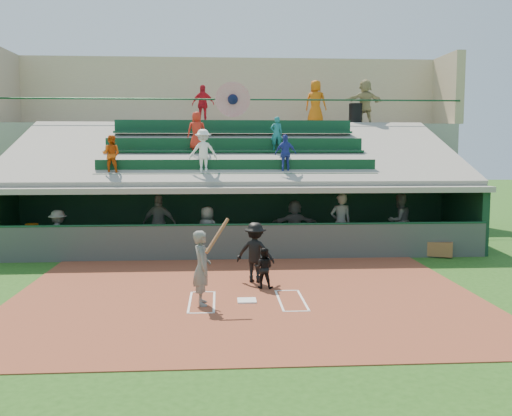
{
  "coord_description": "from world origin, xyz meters",
  "views": [
    {
      "loc": [
        -0.63,
        -12.75,
        3.5
      ],
      "look_at": [
        0.44,
        3.5,
        1.8
      ],
      "focal_mm": 40.0,
      "sensor_mm": 36.0,
      "label": 1
    }
  ],
  "objects": [
    {
      "name": "batters_box_chalk",
      "position": [
        0.0,
        0.0,
        0.02
      ],
      "size": [
        2.65,
        1.85,
        0.01
      ],
      "color": "white",
      "rests_on": "dirt_slab"
    },
    {
      "name": "concourse_staff_b",
      "position": [
        3.76,
        12.99,
        5.58
      ],
      "size": [
        1.13,
        0.95,
        1.96
      ],
      "primitive_type": "imported",
      "rotation": [
        0.0,
        0.0,
        2.74
      ],
      "color": "#C45B0B",
      "rests_on": "concourse_slab"
    },
    {
      "name": "home_plate",
      "position": [
        0.0,
        0.0,
        0.04
      ],
      "size": [
        0.43,
        0.43,
        0.03
      ],
      "primitive_type": "cube",
      "color": "white",
      "rests_on": "dirt_slab"
    },
    {
      "name": "catcher",
      "position": [
        0.48,
        1.21,
        0.53
      ],
      "size": [
        0.57,
        0.5,
        1.02
      ],
      "primitive_type": "imported",
      "rotation": [
        0.0,
        0.0,
        2.89
      ],
      "color": "black",
      "rests_on": "dirt_slab"
    },
    {
      "name": "dugout_player_c",
      "position": [
        -1.0,
        5.7,
        0.84
      ],
      "size": [
        0.93,
        0.82,
        1.59
      ],
      "primitive_type": "imported",
      "rotation": [
        0.0,
        0.0,
        2.64
      ],
      "color": "#595B56",
      "rests_on": "dugout_floor"
    },
    {
      "name": "home_umpire",
      "position": [
        0.31,
        1.9,
        0.8
      ],
      "size": [
        1.14,
        0.86,
        1.57
      ],
      "primitive_type": "imported",
      "rotation": [
        0.0,
        0.0,
        2.83
      ],
      "color": "black",
      "rests_on": "dirt_slab"
    },
    {
      "name": "dugout_player_e",
      "position": [
        3.45,
        5.96,
        1.03
      ],
      "size": [
        0.77,
        0.55,
        1.97
      ],
      "primitive_type": "imported",
      "rotation": [
        0.0,
        0.0,
        3.26
      ],
      "color": "#60625D",
      "rests_on": "dugout_floor"
    },
    {
      "name": "ground",
      "position": [
        0.0,
        0.0,
        0.0
      ],
      "size": [
        100.0,
        100.0,
        0.0
      ],
      "primitive_type": "plane",
      "color": "#214C15",
      "rests_on": "ground"
    },
    {
      "name": "batter_at_plate",
      "position": [
        -1.01,
        -0.22,
        0.87
      ],
      "size": [
        0.86,
        0.75,
        1.95
      ],
      "color": "#585B56",
      "rests_on": "dirt_slab"
    },
    {
      "name": "concourse_slab",
      "position": [
        0.0,
        13.5,
        2.3
      ],
      "size": [
        20.0,
        3.0,
        4.6
      ],
      "primitive_type": "cube",
      "color": "gray",
      "rests_on": "ground"
    },
    {
      "name": "dugout_player_a",
      "position": [
        -5.69,
        5.4,
        0.81
      ],
      "size": [
        1.12,
        0.85,
        1.54
      ],
      "primitive_type": "imported",
      "rotation": [
        0.0,
        0.0,
        2.82
      ],
      "color": "#51534E",
      "rests_on": "dugout_floor"
    },
    {
      "name": "dugout_floor",
      "position": [
        0.0,
        6.75,
        0.02
      ],
      "size": [
        16.0,
        3.5,
        0.04
      ],
      "primitive_type": "cube",
      "color": "gray",
      "rests_on": "ground"
    },
    {
      "name": "dugout_player_b",
      "position": [
        -2.62,
        6.29,
        1.0
      ],
      "size": [
        1.2,
        0.68,
        1.93
      ],
      "primitive_type": "imported",
      "rotation": [
        0.0,
        0.0,
        2.95
      ],
      "color": "#585A55",
      "rests_on": "dugout_floor"
    },
    {
      "name": "dirt_slab",
      "position": [
        0.0,
        0.5,
        0.01
      ],
      "size": [
        11.0,
        9.0,
        0.02
      ],
      "primitive_type": "cube",
      "color": "brown",
      "rests_on": "ground"
    },
    {
      "name": "white_table",
      "position": [
        -6.63,
        5.98,
        0.35
      ],
      "size": [
        0.81,
        0.68,
        0.62
      ],
      "primitive_type": "cube",
      "rotation": [
        0.0,
        0.0,
        0.23
      ],
      "color": "silver",
      "rests_on": "dugout_floor"
    },
    {
      "name": "concourse_staff_a",
      "position": [
        -1.29,
        13.06,
        5.46
      ],
      "size": [
        1.08,
        0.62,
        1.73
      ],
      "primitive_type": "imported",
      "rotation": [
        0.0,
        0.0,
        2.93
      ],
      "color": "red",
      "rests_on": "concourse_slab"
    },
    {
      "name": "trash_bin",
      "position": [
        5.44,
        12.4,
        5.04
      ],
      "size": [
        0.59,
        0.59,
        0.89
      ],
      "primitive_type": "cylinder",
      "color": "black",
      "rests_on": "concourse_slab"
    },
    {
      "name": "concourse_staff_c",
      "position": [
        5.87,
        12.43,
        5.57
      ],
      "size": [
        1.88,
        0.91,
        1.95
      ],
      "primitive_type": "imported",
      "rotation": [
        0.0,
        0.0,
        3.33
      ],
      "color": "tan",
      "rests_on": "concourse_slab"
    },
    {
      "name": "water_cooler",
      "position": [
        -6.68,
        5.96,
        0.87
      ],
      "size": [
        0.42,
        0.42,
        0.42
      ],
      "primitive_type": "cylinder",
      "color": "#D9630C",
      "rests_on": "white_table"
    },
    {
      "name": "dugout_bench",
      "position": [
        -0.15,
        8.0,
        0.27
      ],
      "size": [
        14.24,
        6.7,
        0.46
      ],
      "primitive_type": "cube",
      "rotation": [
        0.0,
        0.0,
        -0.42
      ],
      "color": "brown",
      "rests_on": "dugout_floor"
    },
    {
      "name": "dugout_player_f",
      "position": [
        5.67,
        6.64,
        0.99
      ],
      "size": [
        1.12,
        1.01,
        1.9
      ],
      "primitive_type": "imported",
      "rotation": [
        0.0,
        0.0,
        3.52
      ],
      "color": "#525550",
      "rests_on": "dugout_floor"
    },
    {
      "name": "dugout_player_d",
      "position": [
        2.01,
        6.83,
        0.88
      ],
      "size": [
        1.6,
        0.62,
        1.69
      ],
      "primitive_type": "imported",
      "rotation": [
        0.0,
        0.0,
        3.06
      ],
      "color": "#60625C",
      "rests_on": "dugout_floor"
    },
    {
      "name": "grandstand",
      "position": [
        -0.01,
        10.51,
        2.26
      ],
      "size": [
        20.4,
        10.4,
        7.8
      ],
      "color": "#454945",
      "rests_on": "ground"
    }
  ]
}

